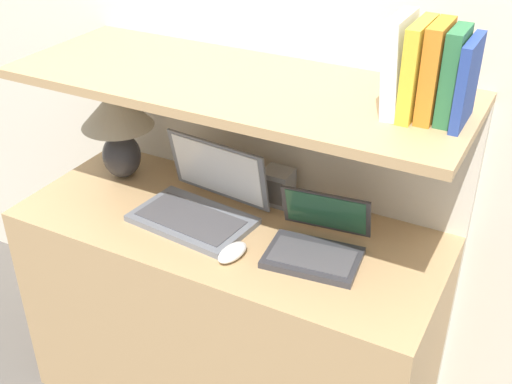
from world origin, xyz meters
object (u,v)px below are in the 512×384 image
object	(u,v)px
table_lamp	(118,120)
book_orange	(435,71)
book_green	(453,76)
laptop_large	(201,203)
book_yellow	(417,69)
book_white	(399,65)
laptop_small	(317,243)
book_blue	(467,83)
computer_mouse	(232,252)
router_box	(278,186)

from	to	relation	value
table_lamp	book_orange	bearing A→B (deg)	-2.08
table_lamp	book_green	world-z (taller)	book_green
laptop_large	book_yellow	size ratio (longest dim) A/B	1.69
book_white	laptop_large	bearing A→B (deg)	-173.92
laptop_small	book_white	distance (m)	0.57
laptop_large	book_yellow	bearing A→B (deg)	5.64
book_blue	book_green	bearing A→B (deg)	180.00
laptop_small	book_green	bearing A→B (deg)	14.14
computer_mouse	laptop_small	bearing A→B (deg)	32.54
table_lamp	book_yellow	distance (m)	1.05
table_lamp	book_blue	xyz separation A→B (m)	(1.11, -0.04, 0.35)
table_lamp	book_yellow	size ratio (longest dim) A/B	1.40
table_lamp	book_white	xyz separation A→B (m)	(0.94, -0.04, 0.36)
table_lamp	laptop_large	distance (m)	0.43
book_blue	book_orange	size ratio (longest dim) A/B	0.88
table_lamp	book_blue	distance (m)	1.16
book_white	table_lamp	bearing A→B (deg)	177.73
book_green	book_orange	distance (m)	0.04
computer_mouse	router_box	xyz separation A→B (m)	(-0.02, 0.34, 0.04)
computer_mouse	book_blue	world-z (taller)	book_blue
laptop_small	router_box	xyz separation A→B (m)	(-0.23, 0.21, 0.02)
table_lamp	book_white	world-z (taller)	book_white
book_yellow	book_white	size ratio (longest dim) A/B	0.96
laptop_large	computer_mouse	world-z (taller)	laptop_large
computer_mouse	table_lamp	bearing A→B (deg)	157.36
computer_mouse	book_yellow	xyz separation A→B (m)	(0.41, 0.20, 0.55)
laptop_large	book_white	size ratio (longest dim) A/B	1.61
laptop_large	laptop_small	world-z (taller)	laptop_large
laptop_large	book_blue	distance (m)	0.89
laptop_large	computer_mouse	distance (m)	0.25
book_orange	book_white	world-z (taller)	book_white
laptop_large	laptop_small	size ratio (longest dim) A/B	1.34
laptop_large	book_white	bearing A→B (deg)	6.08
laptop_large	book_white	distance (m)	0.77
table_lamp	book_blue	world-z (taller)	book_blue
computer_mouse	router_box	size ratio (longest dim) A/B	1.04
computer_mouse	book_yellow	world-z (taller)	book_yellow
router_box	book_orange	bearing A→B (deg)	-15.63
router_box	book_yellow	bearing A→B (deg)	-17.12
laptop_small	book_blue	bearing A→B (deg)	12.66
table_lamp	computer_mouse	bearing A→B (deg)	-22.64
table_lamp	computer_mouse	distance (m)	0.66
laptop_small	laptop_large	bearing A→B (deg)	178.11
book_green	book_orange	bearing A→B (deg)	180.00
laptop_small	book_green	xyz separation A→B (m)	(0.29, 0.07, 0.53)
book_blue	book_white	xyz separation A→B (m)	(-0.17, 0.00, 0.02)
laptop_small	book_yellow	xyz separation A→B (m)	(0.20, 0.07, 0.53)
table_lamp	book_orange	xyz separation A→B (m)	(1.03, -0.04, 0.36)
router_box	book_blue	xyz separation A→B (m)	(0.55, -0.13, 0.50)
table_lamp	router_box	world-z (taller)	table_lamp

